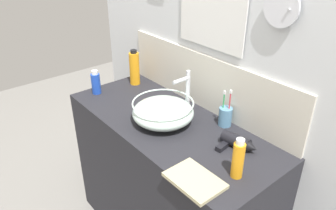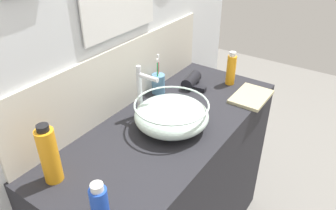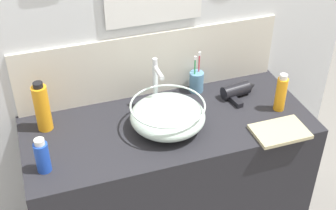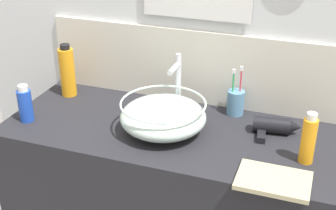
# 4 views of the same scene
# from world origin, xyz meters

# --- Properties ---
(back_panel) EXTENTS (2.04, 0.10, 2.49)m
(back_panel) POSITION_xyz_m (-0.00, 0.30, 1.24)
(back_panel) COLOR silver
(back_panel) RESTS_ON ground
(glass_bowl_sink) EXTENTS (0.32, 0.32, 0.12)m
(glass_bowl_sink) POSITION_xyz_m (-0.01, -0.03, 0.95)
(glass_bowl_sink) COLOR silver
(glass_bowl_sink) RESTS_ON vanity_counter
(faucet) EXTENTS (0.02, 0.11, 0.25)m
(faucet) POSITION_xyz_m (-0.01, 0.13, 1.03)
(faucet) COLOR silver
(faucet) RESTS_ON vanity_counter
(hair_drier) EXTENTS (0.18, 0.14, 0.06)m
(hair_drier) POSITION_xyz_m (0.38, 0.10, 0.92)
(hair_drier) COLOR black
(hair_drier) RESTS_ON vanity_counter
(toothbrush_cup) EXTENTS (0.07, 0.07, 0.20)m
(toothbrush_cup) POSITION_xyz_m (0.21, 0.21, 0.94)
(toothbrush_cup) COLOR #598CB2
(toothbrush_cup) RESTS_ON vanity_counter
(soap_dispenser) EXTENTS (0.06, 0.06, 0.23)m
(soap_dispenser) POSITION_xyz_m (-0.51, 0.14, 1.00)
(soap_dispenser) COLOR orange
(soap_dispenser) RESTS_ON vanity_counter
(lotion_bottle) EXTENTS (0.06, 0.06, 0.15)m
(lotion_bottle) POSITION_xyz_m (-0.55, -0.12, 0.96)
(lotion_bottle) COLOR blue
(lotion_bottle) RESTS_ON vanity_counter
(shampoo_bottle) EXTENTS (0.05, 0.05, 0.18)m
(shampoo_bottle) POSITION_xyz_m (0.51, -0.06, 0.97)
(shampoo_bottle) COLOR orange
(shampoo_bottle) RESTS_ON vanity_counter
(hand_towel) EXTENTS (0.23, 0.16, 0.02)m
(hand_towel) POSITION_xyz_m (0.43, -0.21, 0.89)
(hand_towel) COLOR tan
(hand_towel) RESTS_ON vanity_counter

